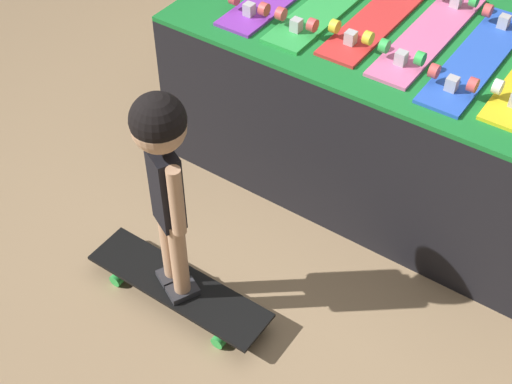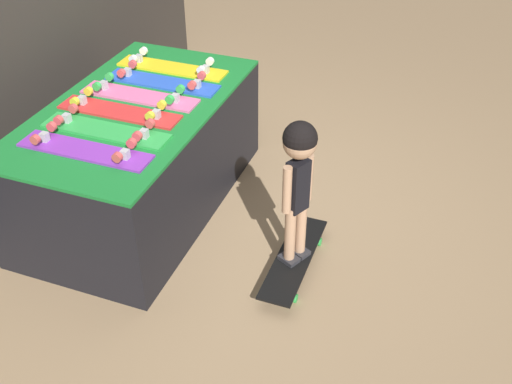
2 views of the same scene
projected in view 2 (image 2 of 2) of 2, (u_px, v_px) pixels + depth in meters
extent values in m
plane|color=#9E7F5B|center=(232.00, 221.00, 3.91)|extent=(16.00, 16.00, 0.00)
cube|color=#332D28|center=(5.00, 28.00, 3.66)|extent=(4.62, 0.10, 2.23)
cube|color=black|center=(140.00, 157.00, 3.88)|extent=(1.77, 0.98, 0.71)
cube|color=#19752D|center=(133.00, 107.00, 3.66)|extent=(1.77, 0.98, 0.02)
cube|color=purple|center=(85.00, 151.00, 3.23)|extent=(0.17, 0.76, 0.01)
cube|color=#B7B7BC|center=(45.00, 137.00, 3.28)|extent=(0.04, 0.04, 0.05)
cylinder|color=#D84C4C|center=(52.00, 127.00, 3.32)|extent=(0.03, 0.05, 0.05)
cylinder|color=#D84C4C|center=(35.00, 139.00, 3.21)|extent=(0.03, 0.05, 0.05)
cube|color=#B7B7BC|center=(125.00, 154.00, 3.14)|extent=(0.04, 0.04, 0.05)
cylinder|color=#D84C4C|center=(132.00, 143.00, 3.18)|extent=(0.03, 0.05, 0.05)
cylinder|color=#D84C4C|center=(117.00, 157.00, 3.07)|extent=(0.03, 0.05, 0.05)
cube|color=green|center=(106.00, 131.00, 3.40)|extent=(0.17, 0.76, 0.01)
cube|color=#B7B7BC|center=(67.00, 118.00, 3.45)|extent=(0.04, 0.04, 0.05)
cylinder|color=#D84C4C|center=(73.00, 108.00, 3.49)|extent=(0.03, 0.05, 0.05)
cylinder|color=#D84C4C|center=(58.00, 120.00, 3.38)|extent=(0.03, 0.05, 0.05)
cube|color=#B7B7BC|center=(144.00, 134.00, 3.31)|extent=(0.04, 0.04, 0.05)
cylinder|color=#D84C4C|center=(150.00, 123.00, 3.35)|extent=(0.03, 0.05, 0.05)
cylinder|color=#D84C4C|center=(137.00, 136.00, 3.24)|extent=(0.03, 0.05, 0.05)
cube|color=red|center=(119.00, 112.00, 3.57)|extent=(0.17, 0.76, 0.01)
cube|color=#B7B7BC|center=(82.00, 100.00, 3.63)|extent=(0.04, 0.04, 0.05)
cylinder|color=yellow|center=(88.00, 91.00, 3.66)|extent=(0.03, 0.05, 0.05)
cylinder|color=yellow|center=(75.00, 102.00, 3.56)|extent=(0.03, 0.05, 0.05)
cube|color=#B7B7BC|center=(156.00, 114.00, 3.48)|extent=(0.04, 0.04, 0.05)
cylinder|color=yellow|center=(162.00, 105.00, 3.52)|extent=(0.03, 0.05, 0.05)
cylinder|color=yellow|center=(150.00, 116.00, 3.41)|extent=(0.03, 0.05, 0.05)
cube|color=pink|center=(140.00, 96.00, 3.74)|extent=(0.17, 0.76, 0.01)
cube|color=#B7B7BC|center=(104.00, 85.00, 3.79)|extent=(0.04, 0.04, 0.05)
cylinder|color=green|center=(109.00, 77.00, 3.83)|extent=(0.03, 0.05, 0.05)
cylinder|color=green|center=(97.00, 86.00, 3.72)|extent=(0.03, 0.05, 0.05)
cube|color=#B7B7BC|center=(175.00, 98.00, 3.65)|extent=(0.04, 0.04, 0.05)
cylinder|color=green|center=(180.00, 89.00, 3.69)|extent=(0.03, 0.05, 0.05)
cylinder|color=green|center=(170.00, 99.00, 3.58)|extent=(0.03, 0.05, 0.05)
cube|color=blue|center=(162.00, 83.00, 3.89)|extent=(0.17, 0.76, 0.01)
cube|color=#B7B7BC|center=(128.00, 72.00, 3.94)|extent=(0.04, 0.04, 0.05)
cylinder|color=#D84C4C|center=(133.00, 64.00, 3.98)|extent=(0.03, 0.05, 0.05)
cylinder|color=#D84C4C|center=(121.00, 73.00, 3.87)|extent=(0.03, 0.05, 0.05)
cube|color=#B7B7BC|center=(197.00, 84.00, 3.80)|extent=(0.04, 0.04, 0.05)
cylinder|color=#D84C4C|center=(202.00, 76.00, 3.84)|extent=(0.03, 0.05, 0.05)
cylinder|color=#D84C4C|center=(192.00, 85.00, 3.73)|extent=(0.03, 0.05, 0.05)
cube|color=yellow|center=(172.00, 68.00, 4.07)|extent=(0.17, 0.76, 0.01)
cube|color=#B7B7BC|center=(139.00, 58.00, 4.12)|extent=(0.04, 0.04, 0.05)
cylinder|color=white|center=(144.00, 51.00, 4.16)|extent=(0.03, 0.05, 0.05)
cylinder|color=white|center=(133.00, 59.00, 4.05)|extent=(0.03, 0.05, 0.05)
cube|color=#B7B7BC|center=(206.00, 69.00, 3.98)|extent=(0.04, 0.04, 0.05)
cylinder|color=white|center=(210.00, 61.00, 4.02)|extent=(0.03, 0.05, 0.05)
cylinder|color=white|center=(201.00, 70.00, 3.91)|extent=(0.03, 0.05, 0.05)
cube|color=black|center=(294.00, 258.00, 3.51)|extent=(0.77, 0.20, 0.01)
cube|color=#B7B7BC|center=(306.00, 235.00, 3.72)|extent=(0.04, 0.04, 0.05)
cylinder|color=green|center=(293.00, 235.00, 3.76)|extent=(0.05, 0.03, 0.05)
cylinder|color=green|center=(319.00, 242.00, 3.71)|extent=(0.05, 0.03, 0.05)
cube|color=#B7B7BC|center=(280.00, 291.00, 3.33)|extent=(0.04, 0.04, 0.05)
cylinder|color=green|center=(266.00, 290.00, 3.37)|extent=(0.05, 0.03, 0.05)
cylinder|color=green|center=(294.00, 298.00, 3.33)|extent=(0.05, 0.03, 0.05)
cube|color=#2D2D33|center=(299.00, 251.00, 3.52)|extent=(0.12, 0.14, 0.03)
cylinder|color=tan|center=(301.00, 226.00, 3.41)|extent=(0.06, 0.06, 0.36)
cube|color=#2D2D33|center=(289.00, 259.00, 3.47)|extent=(0.12, 0.14, 0.03)
cylinder|color=tan|center=(290.00, 233.00, 3.36)|extent=(0.06, 0.06, 0.36)
cube|color=black|center=(298.00, 186.00, 3.20)|extent=(0.14, 0.12, 0.31)
cylinder|color=tan|center=(308.00, 177.00, 3.24)|extent=(0.05, 0.05, 0.29)
cylinder|color=tan|center=(287.00, 190.00, 3.14)|extent=(0.05, 0.05, 0.29)
sphere|color=tan|center=(300.00, 142.00, 3.04)|extent=(0.18, 0.18, 0.18)
sphere|color=black|center=(300.00, 138.00, 3.02)|extent=(0.18, 0.18, 0.18)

